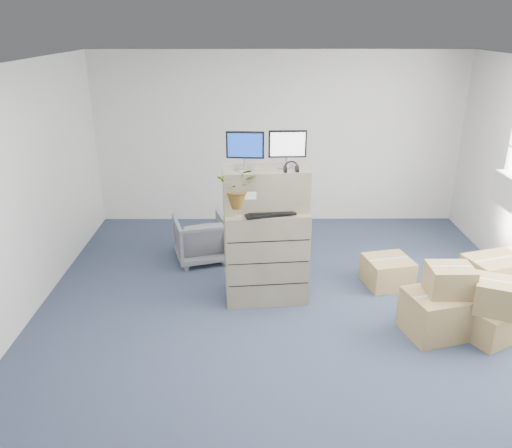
% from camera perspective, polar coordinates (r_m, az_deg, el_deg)
% --- Properties ---
extents(ground, '(7.00, 7.00, 0.00)m').
position_cam_1_polar(ground, '(5.61, 4.09, -12.66)').
color(ground, '#23283F').
rests_on(ground, ground).
extents(wall_back, '(6.00, 0.02, 2.80)m').
position_cam_1_polar(wall_back, '(8.30, 2.60, 9.66)').
color(wall_back, beige).
rests_on(wall_back, ground).
extents(ac_unit, '(0.24, 0.60, 0.40)m').
position_cam_1_polar(ac_unit, '(7.11, 27.26, 3.36)').
color(ac_unit, beige).
rests_on(ac_unit, wall_right).
extents(filing_cabinet_lower, '(1.04, 0.69, 1.15)m').
position_cam_1_polar(filing_cabinet_lower, '(6.08, 1.09, -3.41)').
color(filing_cabinet_lower, '#83715A').
rests_on(filing_cabinet_lower, ground).
extents(filing_cabinet_upper, '(1.02, 0.58, 0.49)m').
position_cam_1_polar(filing_cabinet_upper, '(5.82, 1.09, 4.10)').
color(filing_cabinet_upper, '#83715A').
rests_on(filing_cabinet_upper, filing_cabinet_lower).
extents(monitor_left, '(0.43, 0.18, 0.42)m').
position_cam_1_polar(monitor_left, '(5.67, -1.25, 8.69)').
color(monitor_left, '#99999E').
rests_on(monitor_left, filing_cabinet_upper).
extents(monitor_right, '(0.43, 0.17, 0.43)m').
position_cam_1_polar(monitor_right, '(5.72, 3.62, 8.79)').
color(monitor_right, '#99999E').
rests_on(monitor_right, filing_cabinet_upper).
extents(headphones, '(0.17, 0.03, 0.16)m').
position_cam_1_polar(headphones, '(5.60, 4.04, 6.42)').
color(headphones, black).
rests_on(headphones, filing_cabinet_upper).
extents(keyboard, '(0.62, 0.39, 0.03)m').
position_cam_1_polar(keyboard, '(5.71, 1.52, 1.28)').
color(keyboard, black).
rests_on(keyboard, filing_cabinet_lower).
extents(mouse, '(0.09, 0.06, 0.03)m').
position_cam_1_polar(mouse, '(5.81, 4.22, 1.63)').
color(mouse, silver).
rests_on(mouse, filing_cabinet_lower).
extents(water_bottle, '(0.08, 0.08, 0.29)m').
position_cam_1_polar(water_bottle, '(5.86, 1.98, 3.20)').
color(water_bottle, '#97989F').
rests_on(water_bottle, filing_cabinet_lower).
extents(phone_dock, '(0.06, 0.05, 0.13)m').
position_cam_1_polar(phone_dock, '(5.87, 0.74, 2.19)').
color(phone_dock, silver).
rests_on(phone_dock, filing_cabinet_lower).
extents(external_drive, '(0.24, 0.19, 0.07)m').
position_cam_1_polar(external_drive, '(6.02, 4.32, 2.52)').
color(external_drive, black).
rests_on(external_drive, filing_cabinet_lower).
extents(tissue_box, '(0.29, 0.19, 0.10)m').
position_cam_1_polar(tissue_box, '(5.97, 4.28, 3.19)').
color(tissue_box, '#3D8CD2').
rests_on(tissue_box, external_drive).
extents(potted_plant, '(0.52, 0.56, 0.47)m').
position_cam_1_polar(potted_plant, '(5.64, -2.05, 3.71)').
color(potted_plant, '#A7C8A1').
rests_on(potted_plant, filing_cabinet_lower).
extents(office_chair, '(0.84, 0.81, 0.71)m').
position_cam_1_polar(office_chair, '(7.13, -6.36, -1.45)').
color(office_chair, slate).
rests_on(office_chair, ground).
extents(cardboard_boxes, '(2.01, 1.82, 0.81)m').
position_cam_1_polar(cardboard_boxes, '(6.27, 22.19, -7.23)').
color(cardboard_boxes, olive).
rests_on(cardboard_boxes, ground).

